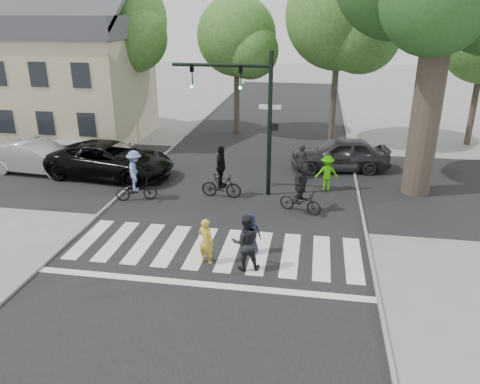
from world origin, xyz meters
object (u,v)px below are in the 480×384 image
object	(u,v)px
traffic_signal	(249,104)
cyclist_left	(135,179)
car_suv	(111,160)
car_grey	(340,154)
pedestrian_woman	(206,241)
pedestrian_adult	(246,242)
cyclist_mid	(221,177)
cyclist_right	(301,189)
car_silver	(36,157)
pedestrian_child	(251,234)

from	to	relation	value
traffic_signal	cyclist_left	bearing A→B (deg)	-161.56
car_suv	car_grey	distance (m)	11.08
pedestrian_woman	pedestrian_adult	distance (m)	1.29
cyclist_left	cyclist_mid	world-z (taller)	cyclist_mid
cyclist_right	car_suv	xyz separation A→B (m)	(-9.07, 2.78, -0.16)
cyclist_mid	cyclist_right	size ratio (longest dim) A/B	1.01
traffic_signal	pedestrian_adult	world-z (taller)	traffic_signal
car_silver	car_grey	size ratio (longest dim) A/B	1.01
pedestrian_woman	cyclist_left	bearing A→B (deg)	-26.44
pedestrian_adult	car_suv	distance (m)	10.62
pedestrian_woman	cyclist_right	distance (m)	5.25
pedestrian_adult	cyclist_left	xyz separation A→B (m)	(-5.35, 4.78, 0.03)
pedestrian_woman	car_silver	distance (m)	12.51
car_suv	pedestrian_adult	bearing A→B (deg)	-127.40
pedestrian_woman	cyclist_left	xyz separation A→B (m)	(-4.08, 4.63, 0.17)
traffic_signal	car_silver	distance (m)	11.12
pedestrian_woman	car_grey	size ratio (longest dim) A/B	0.31
pedestrian_adult	pedestrian_child	bearing A→B (deg)	-102.19
pedestrian_child	car_silver	distance (m)	13.13
pedestrian_woman	car_suv	size ratio (longest dim) A/B	0.25
traffic_signal	car_suv	world-z (taller)	traffic_signal
pedestrian_child	car_suv	world-z (taller)	car_suv
car_suv	car_silver	bearing A→B (deg)	96.70
car_silver	pedestrian_adult	bearing A→B (deg)	-118.83
pedestrian_child	cyclist_right	size ratio (longest dim) A/B	0.63
cyclist_left	cyclist_right	size ratio (longest dim) A/B	0.96
pedestrian_child	pedestrian_adult	xyz separation A→B (m)	(-0.00, -1.01, 0.20)
cyclist_mid	car_silver	xyz separation A→B (m)	(-9.53, 1.74, -0.12)
traffic_signal	pedestrian_woman	bearing A→B (deg)	-94.04
car_suv	car_silver	distance (m)	3.84
cyclist_mid	car_grey	bearing A→B (deg)	42.01
pedestrian_woman	cyclist_right	xyz separation A→B (m)	(2.73, 4.47, 0.24)
cyclist_right	car_suv	size ratio (longest dim) A/B	0.37
traffic_signal	car_suv	size ratio (longest dim) A/B	1.00
traffic_signal	pedestrian_child	bearing A→B (deg)	-80.96
traffic_signal	cyclist_mid	xyz separation A→B (m)	(-1.09, -0.61, -2.98)
cyclist_right	traffic_signal	bearing A→B (deg)	144.06
pedestrian_adult	car_silver	world-z (taller)	pedestrian_adult
pedestrian_child	cyclist_right	world-z (taller)	cyclist_right
traffic_signal	cyclist_mid	distance (m)	3.23
pedestrian_woman	cyclist_mid	distance (m)	5.57
cyclist_right	car_silver	xyz separation A→B (m)	(-12.91, 2.79, -0.19)
pedestrian_woman	car_suv	world-z (taller)	car_suv
car_grey	pedestrian_woman	bearing A→B (deg)	-32.60
traffic_signal	car_suv	xyz separation A→B (m)	(-6.77, 1.12, -3.07)
pedestrian_woman	car_grey	distance (m)	10.98
car_grey	car_suv	bearing A→B (deg)	-84.41
pedestrian_woman	pedestrian_adult	bearing A→B (deg)	-164.54
pedestrian_adult	car_suv	world-z (taller)	pedestrian_adult
pedestrian_adult	cyclist_mid	size ratio (longest dim) A/B	0.80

